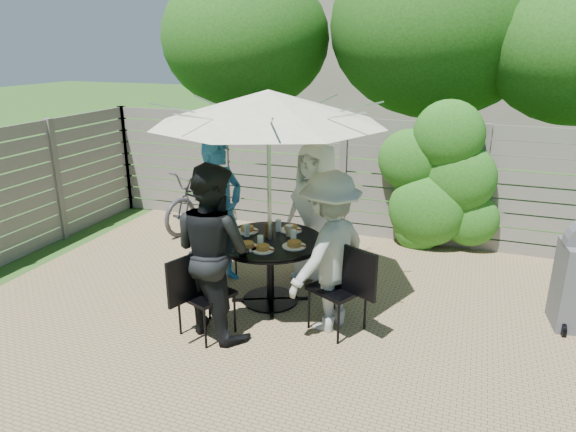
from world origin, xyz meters
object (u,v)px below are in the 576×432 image
(umbrella, at_px, (268,107))
(bicycle, at_px, (208,198))
(syrup_jug, at_px, (269,230))
(chair_left, at_px, (215,260))
(person_front, at_px, (213,251))
(glass_left, at_px, (247,230))
(plate_right, at_px, (294,245))
(plate_left, at_px, (247,230))
(plate_extra, at_px, (263,249))
(glass_front, at_px, (260,242))
(person_left, at_px, (220,213))
(coffee_cup, at_px, (289,231))
(chair_front, at_px, (206,310))
(patio_table, at_px, (270,259))
(chair_back, at_px, (321,257))
(person_back, at_px, (316,213))
(glass_right, at_px, (293,236))
(glass_back, at_px, (278,225))
(plate_front, at_px, (247,246))
(plate_back, at_px, (291,229))
(chair_right, at_px, (338,305))
(person_right, at_px, (329,253))

(umbrella, distance_m, bicycle, 3.37)
(syrup_jug, bearing_deg, chair_left, 162.23)
(person_front, distance_m, glass_left, 0.77)
(chair_left, relative_size, plate_right, 3.30)
(plate_left, bearing_deg, plate_extra, -50.06)
(glass_left, relative_size, glass_front, 1.00)
(plate_left, distance_m, bicycle, 2.57)
(person_left, xyz_separation_m, coffee_cup, (0.95, -0.13, -0.07))
(person_left, bearing_deg, chair_front, -139.33)
(patio_table, xyz_separation_m, person_left, (-0.77, 0.30, 0.36))
(chair_front, distance_m, plate_extra, 0.87)
(chair_back, xyz_separation_m, plate_extra, (-0.28, -1.25, 0.56))
(umbrella, relative_size, plate_left, 12.45)
(person_back, height_order, glass_right, person_back)
(person_left, xyz_separation_m, glass_left, (0.49, -0.30, -0.06))
(person_front, relative_size, coffee_cup, 15.06)
(plate_right, bearing_deg, syrup_jug, 152.21)
(chair_left, xyz_separation_m, glass_back, (0.90, -0.06, 0.60))
(plate_front, height_order, plate_right, same)
(patio_table, xyz_separation_m, person_back, (0.30, 0.77, 0.34))
(plate_back, height_order, coffee_cup, coffee_cup)
(plate_front, xyz_separation_m, glass_front, (0.13, 0.06, 0.05))
(glass_left, bearing_deg, chair_back, 55.36)
(plate_back, distance_m, plate_front, 0.72)
(glass_left, bearing_deg, glass_back, 46.00)
(patio_table, distance_m, chair_back, 1.01)
(chair_right, height_order, plate_front, chair_right)
(person_right, distance_m, plate_left, 1.19)
(person_right, xyz_separation_m, plate_front, (-0.90, -0.04, -0.04))
(chair_right, relative_size, plate_left, 3.84)
(chair_left, bearing_deg, plate_right, -4.00)
(patio_table, distance_m, plate_left, 0.45)
(patio_table, xyz_separation_m, bicycle, (-1.95, 2.10, -0.06))
(person_back, bearing_deg, glass_back, -100.42)
(umbrella, distance_m, glass_left, 1.42)
(person_right, relative_size, glass_right, 12.15)
(plate_right, distance_m, bicycle, 3.21)
(umbrella, distance_m, plate_front, 1.48)
(person_front, distance_m, chair_right, 1.41)
(plate_left, height_order, plate_right, same)
(chair_right, relative_size, plate_back, 3.84)
(person_left, xyz_separation_m, glass_front, (0.78, -0.58, -0.06))
(plate_back, distance_m, coffee_cup, 0.18)
(person_left, relative_size, syrup_jug, 11.45)
(person_back, distance_m, syrup_jug, 0.78)
(person_right, height_order, glass_right, person_right)
(plate_extra, relative_size, glass_front, 1.71)
(glass_front, bearing_deg, plate_right, 24.50)
(chair_right, bearing_deg, umbrella, 6.09)
(chair_front, relative_size, glass_front, 6.84)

